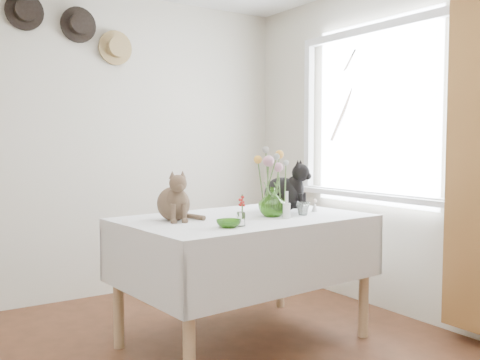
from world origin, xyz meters
TOP-DOWN VIEW (x-y plane):
  - room at (0.00, 0.00)m, footprint 4.08×4.58m
  - window at (1.97, 0.80)m, footprint 0.12×1.52m
  - curtain at (1.90, -0.12)m, footprint 0.12×0.38m
  - dining_table at (0.72, 0.71)m, footprint 1.58×1.09m
  - tabby_cat at (0.28, 0.82)m, footprint 0.26×0.30m
  - black_cat at (1.08, 0.79)m, footprint 0.37×0.39m
  - flower_vase at (0.87, 0.62)m, footprint 0.23×0.23m
  - green_bowl at (0.41, 0.40)m, footprint 0.15×0.15m
  - drinking_glass at (1.07, 0.56)m, footprint 0.11×0.11m
  - candlestick at (0.90, 0.51)m, footprint 0.05×0.05m
  - berry_jar at (0.49, 0.41)m, footprint 0.05×0.05m
  - porcelain_figurine at (1.25, 0.65)m, footprint 0.05×0.05m
  - flower_bouquet at (0.87, 0.63)m, footprint 0.17×0.13m
  - wall_hats at (0.12, 2.19)m, footprint 0.98×0.09m

SIDE VIEW (x-z plane):
  - dining_table at x=0.72m, z-range 0.21..1.01m
  - green_bowl at x=0.41m, z-range 0.81..0.85m
  - porcelain_figurine at x=1.25m, z-range 0.80..0.89m
  - drinking_glass at x=1.07m, z-range 0.81..0.89m
  - candlestick at x=0.90m, z-range 0.78..0.95m
  - berry_jar at x=0.49m, z-range 0.80..0.99m
  - flower_vase at x=0.87m, z-range 0.81..0.99m
  - tabby_cat at x=0.28m, z-range 0.81..1.12m
  - black_cat at x=1.08m, z-range 0.81..1.17m
  - flower_bouquet at x=0.87m, z-range 0.95..1.34m
  - curtain at x=1.90m, z-range 0.10..2.20m
  - room at x=0.00m, z-range -0.04..2.54m
  - window at x=1.97m, z-range 0.74..2.06m
  - wall_hats at x=0.12m, z-range 1.93..2.41m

